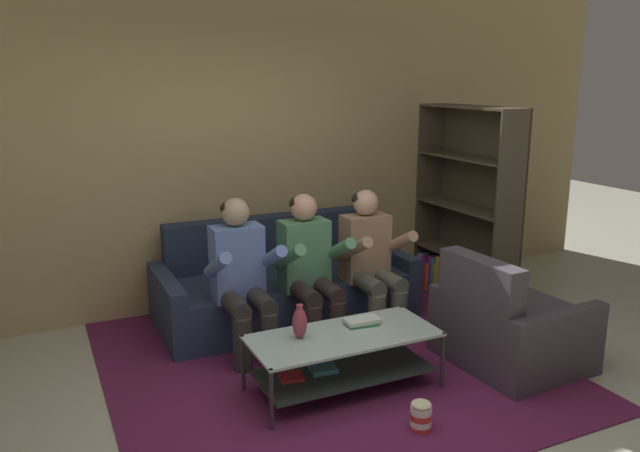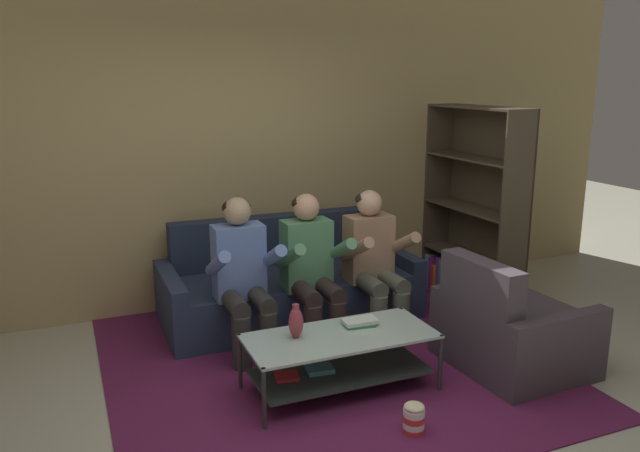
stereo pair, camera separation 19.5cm
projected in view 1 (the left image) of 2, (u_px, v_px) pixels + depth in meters
name	position (u px, v px, depth m)	size (l,w,h in m)	color
ground	(353.00, 431.00, 3.71)	(16.80, 16.80, 0.00)	#B7B79F
back_partition	(224.00, 146.00, 5.53)	(8.40, 0.12, 2.90)	tan
couch	(283.00, 287.00, 5.42)	(2.16, 0.94, 0.84)	#26324B
person_seated_left	(242.00, 273.00, 4.62)	(0.50, 0.58, 1.18)	#2F2C2A
person_seated_middle	(310.00, 264.00, 4.85)	(0.50, 0.58, 1.17)	#2E2322
person_seated_right	(371.00, 256.00, 5.07)	(0.50, 0.58, 1.16)	#515646
coffee_table	(342.00, 353.00, 4.14)	(1.26, 0.56, 0.40)	#ABC5B8
area_rug	(316.00, 354.00, 4.73)	(3.07, 3.34, 0.01)	#5D1C43
vase	(300.00, 322.00, 4.03)	(0.10, 0.10, 0.23)	#90333F
book_stack	(362.00, 321.00, 4.27)	(0.24, 0.18, 0.04)	#35824A
bookshelf	(464.00, 229.00, 5.75)	(0.34, 1.13, 1.81)	#423829
armchair	(509.00, 328.00, 4.53)	(0.88, 0.96, 0.84)	#41373E
popcorn_tub	(421.00, 416.00, 3.70)	(0.13, 0.13, 0.19)	red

